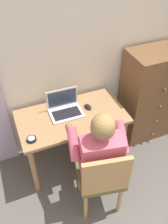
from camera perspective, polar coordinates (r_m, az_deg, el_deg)
The scene contains 8 objects.
wall_back at distance 2.64m, azimuth 1.75°, elevation 15.14°, with size 4.80×0.05×2.50m, color beige.
desk at distance 2.61m, azimuth -2.86°, elevation -2.64°, with size 1.13×0.62×0.71m.
dresser at distance 3.09m, azimuth 15.13°, elevation 3.74°, with size 0.63×0.46×1.20m.
chair at distance 2.30m, azimuth 4.25°, elevation -15.15°, with size 0.49×0.47×0.89m.
person_seated at distance 2.26m, azimuth 3.23°, elevation -8.84°, with size 0.60×0.64×1.21m.
laptop at distance 2.56m, azimuth -4.52°, elevation 0.94°, with size 0.34×0.25×0.24m.
computer_mouse at distance 2.62m, azimuth 0.93°, elevation 1.23°, with size 0.06×0.10×0.03m, color black.
desk_clock at distance 2.33m, azimuth -12.24°, elevation -6.29°, with size 0.09×0.09×0.03m.
Camera 1 is at (-0.96, 0.04, 2.42)m, focal length 38.85 mm.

